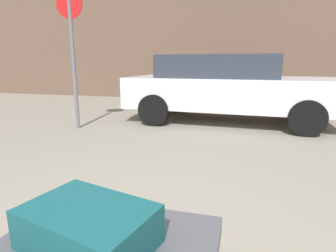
{
  "coord_description": "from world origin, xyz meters",
  "views": [
    {
      "loc": [
        0.63,
        -1.15,
        1.24
      ],
      "look_at": [
        0.0,
        1.2,
        0.69
      ],
      "focal_mm": 29.27,
      "sensor_mm": 36.0,
      "label": 1
    }
  ],
  "objects_px": {
    "parked_car": "(227,87)",
    "bollard_kerb_near": "(327,100)",
    "suitcase_teal_rear_right": "(89,227)",
    "no_parking_sign": "(72,46)",
    "luggage_cart": "(109,252)"
  },
  "relations": [
    {
      "from": "luggage_cart",
      "to": "bollard_kerb_near",
      "type": "distance_m",
      "value": 7.04
    },
    {
      "from": "parked_car",
      "to": "bollard_kerb_near",
      "type": "relative_size",
      "value": 6.0
    },
    {
      "from": "luggage_cart",
      "to": "no_parking_sign",
      "type": "bearing_deg",
      "value": 125.2
    },
    {
      "from": "bollard_kerb_near",
      "to": "parked_car",
      "type": "bearing_deg",
      "value": -146.69
    },
    {
      "from": "parked_car",
      "to": "bollard_kerb_near",
      "type": "bearing_deg",
      "value": 33.31
    },
    {
      "from": "bollard_kerb_near",
      "to": "no_parking_sign",
      "type": "bearing_deg",
      "value": -149.74
    },
    {
      "from": "parked_car",
      "to": "bollard_kerb_near",
      "type": "xyz_separation_m",
      "value": [
        2.4,
        1.58,
        -0.4
      ]
    },
    {
      "from": "parked_car",
      "to": "bollard_kerb_near",
      "type": "distance_m",
      "value": 2.9
    },
    {
      "from": "bollard_kerb_near",
      "to": "no_parking_sign",
      "type": "distance_m",
      "value": 6.1
    },
    {
      "from": "luggage_cart",
      "to": "bollard_kerb_near",
      "type": "xyz_separation_m",
      "value": [
        2.7,
        6.5,
        0.1
      ]
    },
    {
      "from": "luggage_cart",
      "to": "parked_car",
      "type": "distance_m",
      "value": 4.96
    },
    {
      "from": "parked_car",
      "to": "no_parking_sign",
      "type": "height_order",
      "value": "no_parking_sign"
    },
    {
      "from": "suitcase_teal_rear_right",
      "to": "no_parking_sign",
      "type": "distance_m",
      "value": 4.42
    },
    {
      "from": "luggage_cart",
      "to": "no_parking_sign",
      "type": "xyz_separation_m",
      "value": [
        -2.46,
        3.48,
        1.3
      ]
    },
    {
      "from": "bollard_kerb_near",
      "to": "suitcase_teal_rear_right",
      "type": "bearing_deg",
      "value": -112.95
    }
  ]
}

